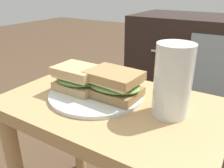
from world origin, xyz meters
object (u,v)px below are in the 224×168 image
(tv_cabinet, at_px, (214,69))
(plate, at_px, (97,94))
(beer_glass, at_px, (173,82))
(sandwich_back, at_px, (115,84))
(sandwich_front, at_px, (79,78))

(tv_cabinet, distance_m, plate, 0.97)
(tv_cabinet, relative_size, beer_glass, 5.78)
(beer_glass, bearing_deg, tv_cabinet, 91.88)
(tv_cabinet, relative_size, sandwich_back, 6.50)
(tv_cabinet, distance_m, sandwich_front, 0.99)
(plate, relative_size, beer_glass, 1.54)
(sandwich_front, height_order, sandwich_back, sandwich_back)
(sandwich_front, height_order, beer_glass, beer_glass)
(tv_cabinet, height_order, plate, tv_cabinet)
(plate, xyz_separation_m, sandwich_front, (-0.05, -0.01, 0.04))
(tv_cabinet, xyz_separation_m, sandwich_back, (-0.12, -0.93, 0.21))
(tv_cabinet, bearing_deg, sandwich_front, -103.35)
(tv_cabinet, height_order, sandwich_front, tv_cabinet)
(tv_cabinet, distance_m, sandwich_back, 0.96)
(sandwich_front, xyz_separation_m, sandwich_back, (0.11, 0.01, 0.00))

